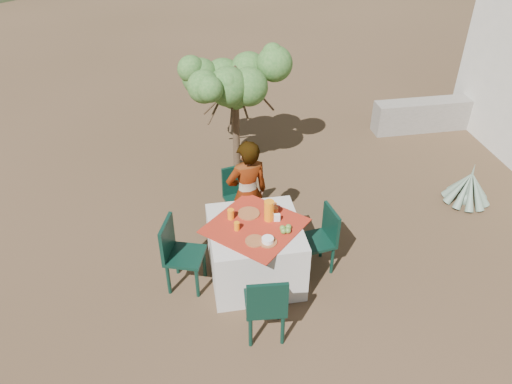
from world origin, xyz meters
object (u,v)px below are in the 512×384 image
(chair_left, at_px, (178,252))
(juice_pitcher, at_px, (269,211))
(chair_near, at_px, (266,305))
(person, at_px, (247,194))
(table, at_px, (255,251))
(agave, at_px, (468,188))
(shrub_tree, at_px, (238,86))
(chair_right, at_px, (322,237))
(chair_far, at_px, (239,194))

(chair_left, bearing_deg, juice_pitcher, -68.10)
(chair_near, xyz_separation_m, juice_pitcher, (0.22, 0.99, 0.40))
(chair_near, distance_m, person, 1.60)
(table, height_order, agave, table)
(agave, bearing_deg, shrub_tree, 152.70)
(chair_left, height_order, person, person)
(table, distance_m, chair_right, 0.80)
(shrub_tree, bearing_deg, juice_pitcher, -90.36)
(chair_left, xyz_separation_m, shrub_tree, (1.06, 2.51, 0.84))
(table, xyz_separation_m, agave, (3.23, 0.96, -0.14))
(chair_left, xyz_separation_m, agave, (4.10, 0.94, -0.26))
(chair_right, height_order, shrub_tree, shrub_tree)
(person, xyz_separation_m, shrub_tree, (0.17, 1.87, 0.61))
(chair_near, height_order, agave, chair_near)
(chair_far, distance_m, chair_near, 1.95)
(juice_pitcher, bearing_deg, shrub_tree, 89.64)
(shrub_tree, bearing_deg, chair_right, -76.25)
(chair_left, distance_m, person, 1.12)
(person, bearing_deg, chair_right, 129.31)
(chair_far, distance_m, person, 0.45)
(chair_near, height_order, chair_right, chair_near)
(chair_left, bearing_deg, shrub_tree, -4.26)
(chair_near, height_order, shrub_tree, shrub_tree)
(table, height_order, chair_right, chair_right)
(chair_right, bearing_deg, table, -96.64)
(juice_pitcher, bearing_deg, agave, 16.09)
(shrub_tree, xyz_separation_m, agave, (3.04, -1.57, -1.10))
(agave, xyz_separation_m, juice_pitcher, (-3.06, -0.88, 0.65))
(juice_pitcher, bearing_deg, person, 104.67)
(chair_far, distance_m, chair_right, 1.30)
(person, bearing_deg, table, 76.79)
(chair_far, height_order, agave, chair_far)
(juice_pitcher, bearing_deg, chair_left, -176.68)
(agave, relative_size, juice_pitcher, 2.83)
(chair_left, relative_size, chair_right, 1.07)
(chair_near, bearing_deg, person, -88.01)
(person, bearing_deg, agave, 173.68)
(table, relative_size, agave, 1.85)
(chair_far, bearing_deg, chair_near, -103.48)
(juice_pitcher, bearing_deg, table, -155.41)
(chair_left, distance_m, shrub_tree, 2.86)
(chair_right, xyz_separation_m, shrub_tree, (-0.61, 2.50, 0.88))
(chair_near, xyz_separation_m, agave, (3.28, 1.88, -0.25))
(chair_near, distance_m, chair_left, 1.24)
(shrub_tree, height_order, agave, shrub_tree)
(chair_far, xyz_separation_m, person, (0.05, -0.37, 0.26))
(chair_far, bearing_deg, chair_right, -63.25)
(person, relative_size, agave, 2.07)
(chair_near, xyz_separation_m, chair_left, (-0.82, 0.93, 0.01))
(table, relative_size, chair_right, 1.57)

